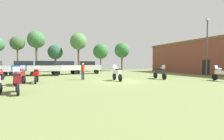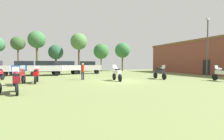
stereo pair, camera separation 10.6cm
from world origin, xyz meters
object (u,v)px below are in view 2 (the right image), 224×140
motorcycle_2 (16,80)px  motorcycle_9 (160,72)px  car_3 (65,67)px  car_5 (46,67)px  motorcycle_6 (20,75)px  tree_3 (79,42)px  lamp_post (207,44)px  motorcycle_1 (222,73)px  car_1 (25,67)px  car_2 (87,66)px  motorcycle_7 (36,74)px  person_1 (83,70)px  tree_7 (18,44)px  tree_5 (37,40)px  tree_1 (56,52)px  tree_6 (122,50)px  tree_2 (101,51)px  motorcycle_8 (117,73)px  brick_building (209,57)px

motorcycle_2 → motorcycle_9: 13.37m
car_3 → car_5: size_ratio=1.01×
motorcycle_6 → tree_3: size_ratio=0.28×
lamp_post → tree_3: bearing=125.0°
motorcycle_1 → tree_3: bearing=118.2°
motorcycle_6 → car_1: size_ratio=0.49×
car_2 → motorcycle_7: bearing=155.7°
motorcycle_6 → car_5: 9.68m
motorcycle_7 → car_2: size_ratio=0.48×
car_3 → person_1: size_ratio=2.69×
person_1 → tree_7: tree_7 is taller
car_1 → tree_5: bearing=-11.8°
tree_1 → tree_6: (14.21, -0.85, 0.72)m
tree_7 → tree_5: bearing=8.5°
motorcycle_2 → tree_3: size_ratio=0.27×
tree_6 → tree_7: 20.62m
tree_6 → motorcycle_9: bearing=-104.0°
motorcycle_6 → lamp_post: bearing=14.7°
car_2 → tree_7: 13.49m
car_3 → lamp_post: 19.69m
car_1 → lamp_post: (21.75, -11.25, 2.91)m
car_5 → tree_2: (10.74, 8.94, 3.01)m
car_3 → tree_2: 11.33m
car_1 → tree_5: 9.02m
motorcycle_1 → person_1: size_ratio=1.34×
motorcycle_7 → motorcycle_9: size_ratio=0.96×
car_5 → tree_6: bearing=-49.7°
tree_5 → car_5: bearing=-81.1°
car_2 → tree_5: tree_5 is taller
motorcycle_8 → tree_7: 22.13m
tree_6 → tree_7: bearing=-178.4°
car_2 → tree_3: bearing=9.1°
tree_7 → lamp_post: 29.78m
motorcycle_8 → lamp_post: lamp_post is taller
brick_building → car_5: 24.91m
motorcycle_9 → tree_5: bearing=-52.5°
car_3 → tree_7: tree_7 is taller
car_2 → tree_3: size_ratio=0.59×
car_3 → tree_5: tree_5 is taller
motorcycle_2 → lamp_post: bearing=2.6°
brick_building → tree_6: bearing=118.8°
lamp_post → motorcycle_6: bearing=-179.0°
car_1 → lamp_post: size_ratio=0.59×
motorcycle_9 → tree_5: tree_5 is taller
car_1 → tree_2: size_ratio=0.75×
tree_2 → tree_6: (5.32, 0.84, 0.42)m
car_1 → tree_1: (4.67, 8.48, 2.70)m
car_1 → person_1: (6.24, -9.67, -0.18)m
car_1 → tree_7: (-1.72, 7.05, 3.96)m
motorcycle_9 → car_3: bearing=-48.6°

